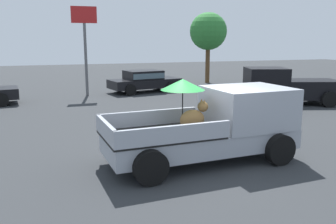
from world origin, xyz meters
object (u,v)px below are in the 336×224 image
Objects in this scene: pickup_truck_red at (285,86)px; motel_sign at (85,33)px; pickup_truck_main at (218,124)px; parked_sedan_near at (144,80)px.

motel_sign is (-9.07, 5.91, 2.63)m from pickup_truck_red.
pickup_truck_main is 9.59m from pickup_truck_red.
pickup_truck_red is 1.03× the size of motel_sign.
parked_sedan_near is at bearing 5.26° from motel_sign.
pickup_truck_main is at bearing -107.37° from parked_sedan_near.
parked_sedan_near is (-5.60, 6.23, -0.13)m from pickup_truck_red.
pickup_truck_main is at bearing 61.13° from pickup_truck_red.
parked_sedan_near is 4.44m from motel_sign.
pickup_truck_red is at bearing 39.80° from pickup_truck_main.
parked_sedan_near is at bearing 80.38° from pickup_truck_main.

